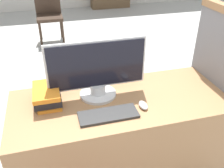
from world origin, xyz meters
TOP-DOWN VIEW (x-y plane):
  - desk at (0.00, 0.32)m, footprint 1.48×0.63m
  - carrel_divider at (0.76, 0.33)m, footprint 0.07×0.65m
  - monitor at (-0.13, 0.42)m, footprint 0.66×0.25m
  - keyboard at (-0.12, 0.17)m, footprint 0.37×0.14m
  - mouse at (0.12, 0.20)m, footprint 0.05×0.10m
  - book_stack at (-0.47, 0.41)m, footprint 0.17×0.26m
  - far_chair at (-0.34, 3.52)m, footprint 0.44×0.44m

SIDE VIEW (x-z plane):
  - desk at x=0.00m, z-range 0.00..0.72m
  - far_chair at x=-0.34m, z-range 0.06..1.00m
  - carrel_divider at x=0.76m, z-range 0.01..1.29m
  - keyboard at x=-0.12m, z-range 0.72..0.74m
  - mouse at x=0.12m, z-range 0.72..0.75m
  - book_stack at x=-0.47m, z-range 0.72..0.83m
  - monitor at x=-0.13m, z-range 0.71..1.11m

